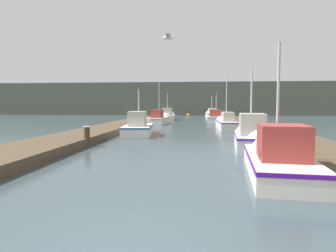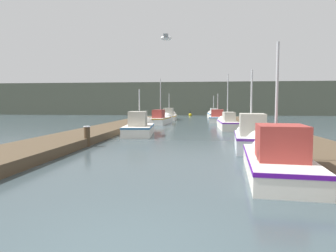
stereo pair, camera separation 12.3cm
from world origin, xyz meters
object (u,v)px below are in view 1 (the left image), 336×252
mooring_piling_1 (87,136)px  fishing_boat_6 (168,116)px  fishing_boat_2 (139,127)px  fishing_boat_7 (211,115)px  seagull_lead (168,38)px  channel_buoy (188,115)px  fishing_boat_1 (250,136)px  mooring_piling_0 (131,122)px  fishing_boat_5 (216,118)px  fishing_boat_3 (226,123)px  fishing_boat_4 (160,119)px  fishing_boat_0 (274,156)px

mooring_piling_1 → fishing_boat_6: bearing=87.0°
fishing_boat_2 → mooring_piling_1: size_ratio=5.55×
fishing_boat_6 → fishing_boat_7: size_ratio=1.11×
seagull_lead → channel_buoy: bearing=177.5°
fishing_boat_6 → fishing_boat_7: 7.88m
fishing_boat_1 → mooring_piling_0: (-7.38, 8.47, 0.11)m
fishing_boat_1 → fishing_boat_5: (-0.27, 20.57, -0.08)m
fishing_boat_3 → fishing_boat_7: 19.09m
fishing_boat_1 → seagull_lead: 7.50m
fishing_boat_4 → fishing_boat_6: bearing=94.7°
fishing_boat_4 → fishing_boat_7: bearing=71.0°
fishing_boat_4 → fishing_boat_5: (5.95, 4.17, -0.01)m
fishing_boat_1 → seagull_lead: bearing=-112.3°
fishing_boat_7 → channel_buoy: bearing=114.0°
fishing_boat_6 → seagull_lead: size_ratio=11.01×
fishing_boat_7 → fishing_boat_6: bearing=-141.6°
fishing_boat_6 → mooring_piling_0: size_ratio=4.78×
mooring_piling_0 → fishing_boat_2: bearing=-67.7°
fishing_boat_6 → seagull_lead: bearing=-86.0°
fishing_boat_2 → channel_buoy: (2.31, 31.01, -0.31)m
fishing_boat_4 → mooring_piling_1: bearing=-90.0°
mooring_piling_0 → fishing_boat_4: bearing=81.7°
mooring_piling_0 → fishing_boat_0: bearing=-60.6°
fishing_boat_6 → fishing_boat_7: (5.87, 5.26, 0.01)m
fishing_boat_6 → fishing_boat_1: bearing=-77.6°
fishing_boat_5 → mooring_piling_1: (-7.28, -20.84, 0.03)m
fishing_boat_2 → fishing_boat_3: (6.14, 5.08, 0.00)m
fishing_boat_7 → channel_buoy: (-3.55, 6.84, -0.31)m
fishing_boat_1 → channel_buoy: (-3.92, 36.67, -0.37)m
fishing_boat_0 → channel_buoy: fishing_boat_0 is taller
fishing_boat_5 → mooring_piling_1: size_ratio=6.66×
fishing_boat_2 → fishing_boat_7: fishing_boat_7 is taller
fishing_boat_0 → mooring_piling_0: size_ratio=4.56×
mooring_piling_1 → seagull_lead: bearing=-52.6°
fishing_boat_2 → fishing_boat_6: (-0.00, 18.91, -0.01)m
fishing_boat_0 → fishing_boat_6: fishing_boat_0 is taller
fishing_boat_6 → mooring_piling_0: (-1.15, -16.10, 0.19)m
mooring_piling_0 → seagull_lead: 15.40m
fishing_boat_3 → channel_buoy: bearing=97.3°
fishing_boat_3 → mooring_piling_0: 7.64m
fishing_boat_5 → fishing_boat_3: bearing=-84.4°
fishing_boat_2 → mooring_piling_0: size_ratio=4.18×
fishing_boat_3 → fishing_boat_6: bearing=112.9°
fishing_boat_4 → fishing_boat_2: bearing=-85.5°
fishing_boat_7 → mooring_piling_0: bearing=-111.6°
fishing_boat_2 → fishing_boat_7: (5.86, 24.17, 0.00)m
fishing_boat_1 → fishing_boat_2: 8.42m
channel_buoy → seagull_lead: 42.85m
fishing_boat_4 → mooring_piling_1: size_ratio=5.99×
fishing_boat_3 → fishing_boat_5: bearing=90.0°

